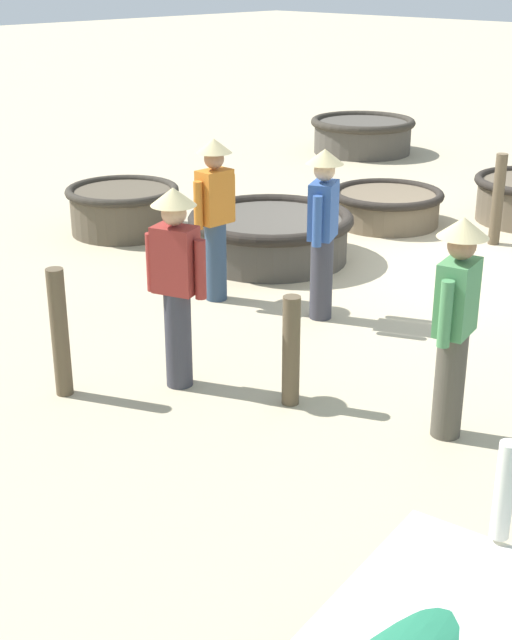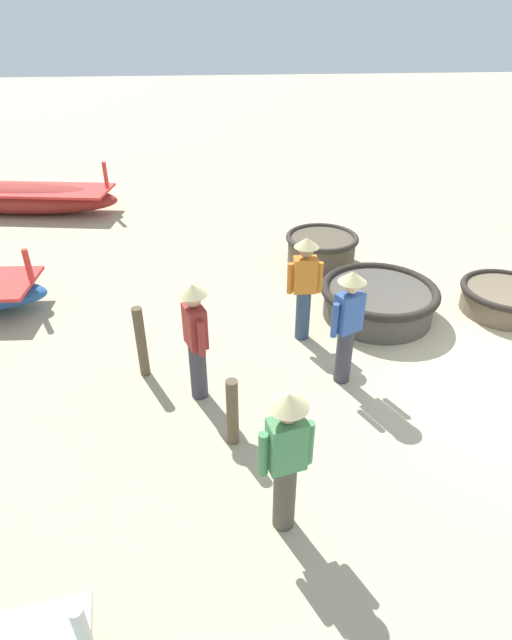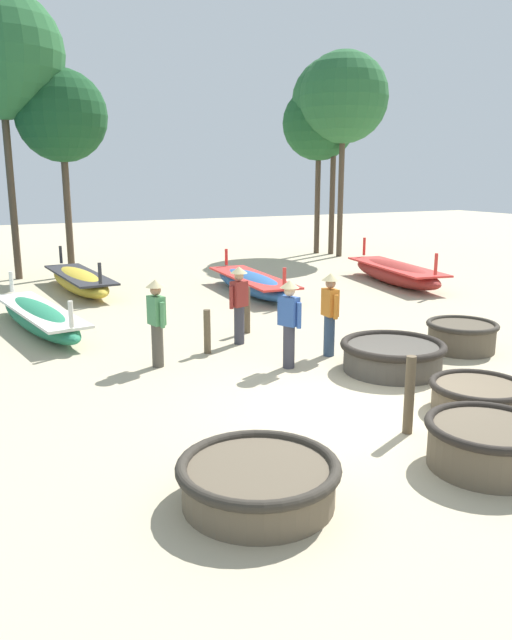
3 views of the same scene
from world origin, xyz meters
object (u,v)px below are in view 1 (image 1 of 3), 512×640
(coracle_weathered, at_px, (362,134))
(fisherman_hauling, at_px, (456,315))
(mooring_post_mid_beach, at_px, (291,351))
(fisherman_standing_right, at_px, (323,224))
(mooring_post_inland, at_px, (60,333))
(coracle_front_right, at_px, (387,205))
(fisherman_with_hat, at_px, (215,210))
(coracle_front_left, at_px, (123,207))
(fisherman_by_coracle, at_px, (176,276))
(coracle_tilted, at_px, (271,234))
(mooring_post_shoreline, at_px, (498,200))

(coracle_weathered, distance_m, fisherman_hauling, 10.54)
(coracle_weathered, xyz_separation_m, mooring_post_mid_beach, (-5.77, 8.33, 0.11))
(fisherman_standing_right, bearing_deg, fisherman_hauling, 152.40)
(fisherman_hauling, xyz_separation_m, mooring_post_inland, (2.60, 1.58, -0.42))
(fisherman_standing_right, xyz_separation_m, mooring_post_inland, (0.41, 2.73, -0.42))
(coracle_front_right, height_order, fisherman_standing_right, fisherman_standing_right)
(coracle_weathered, relative_size, mooring_post_inland, 1.77)
(fisherman_with_hat, xyz_separation_m, mooring_post_mid_beach, (-2.13, 1.21, -0.50))
(coracle_front_right, distance_m, mooring_post_inland, 6.04)
(fisherman_hauling, relative_size, mooring_post_inland, 1.56)
(fisherman_standing_right, relative_size, fisherman_hauling, 1.00)
(fisherman_standing_right, distance_m, fisherman_hauling, 2.47)
(coracle_front_left, bearing_deg, coracle_front_right, -129.58)
(fisherman_by_coracle, relative_size, fisherman_hauling, 1.00)
(coracle_front_left, distance_m, fisherman_hauling, 6.22)
(coracle_front_left, height_order, coracle_weathered, coracle_weathered)
(fisherman_standing_right, bearing_deg, mooring_post_mid_beach, 123.01)
(coracle_front_left, relative_size, mooring_post_mid_beach, 1.60)
(coracle_front_right, xyz_separation_m, coracle_weathered, (3.19, -3.57, 0.09))
(coracle_tilted, height_order, mooring_post_inland, mooring_post_inland)
(coracle_front_left, height_order, mooring_post_shoreline, mooring_post_shoreline)
(coracle_weathered, bearing_deg, coracle_front_right, 131.75)
(coracle_front_right, bearing_deg, coracle_front_left, 50.42)
(coracle_front_left, bearing_deg, fisherman_hauling, 164.46)
(coracle_front_left, distance_m, mooring_post_shoreline, 4.71)
(fisherman_with_hat, height_order, fisherman_standing_right, same)
(fisherman_with_hat, bearing_deg, coracle_front_left, -18.14)
(coracle_tilted, distance_m, coracle_front_right, 2.18)
(fisherman_with_hat, relative_size, fisherman_hauling, 1.00)
(fisherman_with_hat, height_order, fisherman_hauling, same)
(fisherman_hauling, bearing_deg, mooring_post_mid_beach, 20.03)
(fisherman_by_coracle, height_order, fisherman_standing_right, same)
(fisherman_standing_right, height_order, mooring_post_shoreline, fisherman_standing_right)
(coracle_weathered, distance_m, fisherman_by_coracle, 10.01)
(fisherman_standing_right, distance_m, mooring_post_shoreline, 3.41)
(coracle_front_left, relative_size, fisherman_standing_right, 0.87)
(fisherman_with_hat, distance_m, mooring_post_mid_beach, 2.51)
(coracle_front_right, distance_m, fisherman_with_hat, 3.65)
(coracle_front_right, height_order, fisherman_by_coracle, fisherman_by_coracle)
(coracle_tilted, xyz_separation_m, fisherman_hauling, (-3.82, 2.15, 0.65))
(mooring_post_inland, bearing_deg, fisherman_with_hat, -73.48)
(fisherman_with_hat, distance_m, fisherman_hauling, 3.39)
(fisherman_with_hat, distance_m, mooring_post_inland, 2.51)
(coracle_front_left, bearing_deg, mooring_post_mid_beach, 156.51)
(mooring_post_inland, height_order, mooring_post_shoreline, mooring_post_shoreline)
(coracle_front_left, distance_m, fisherman_by_coracle, 4.67)
(fisherman_with_hat, relative_size, mooring_post_mid_beach, 1.84)
(mooring_post_shoreline, bearing_deg, coracle_front_right, 7.29)
(coracle_front_left, height_order, coracle_front_right, coracle_front_left)
(fisherman_standing_right, bearing_deg, coracle_tilted, -31.82)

